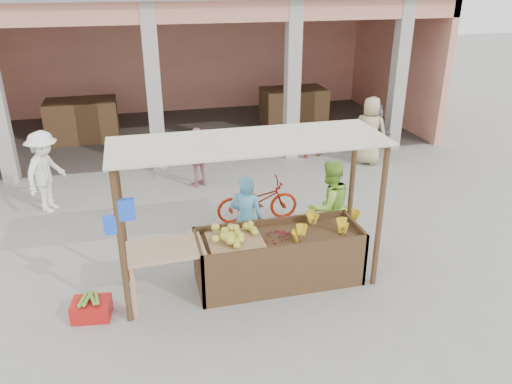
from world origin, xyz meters
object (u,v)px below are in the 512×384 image
object	(u,v)px
side_table	(166,256)
motorcycle	(257,200)
fruit_stall	(279,259)
red_crate	(92,309)
vendor_blue	(246,216)
vendor_green	(329,204)

from	to	relation	value
side_table	motorcycle	xyz separation A→B (m)	(1.95, 2.25, -0.31)
fruit_stall	red_crate	bearing A→B (deg)	-174.94
vendor_blue	motorcycle	world-z (taller)	vendor_blue
vendor_green	motorcycle	size ratio (longest dim) A/B	1.05
vendor_blue	vendor_green	distance (m)	1.47
side_table	vendor_green	bearing A→B (deg)	14.15
side_table	motorcycle	size ratio (longest dim) A/B	0.66
fruit_stall	vendor_green	bearing A→B (deg)	33.48
vendor_green	motorcycle	xyz separation A→B (m)	(-0.92, 1.43, -0.45)
side_table	motorcycle	distance (m)	3.00
red_crate	vendor_blue	bearing A→B (deg)	30.11
vendor_green	fruit_stall	bearing A→B (deg)	19.05
vendor_green	vendor_blue	bearing A→B (deg)	-15.76
side_table	vendor_blue	bearing A→B (deg)	29.52
fruit_stall	vendor_blue	distance (m)	0.95
fruit_stall	red_crate	distance (m)	2.90
fruit_stall	motorcycle	world-z (taller)	motorcycle
motorcycle	vendor_blue	bearing A→B (deg)	159.48
fruit_stall	side_table	xyz separation A→B (m)	(-1.76, -0.09, 0.36)
side_table	fruit_stall	bearing A→B (deg)	0.97
side_table	red_crate	size ratio (longest dim) A/B	2.12
fruit_stall	vendor_blue	bearing A→B (deg)	114.30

